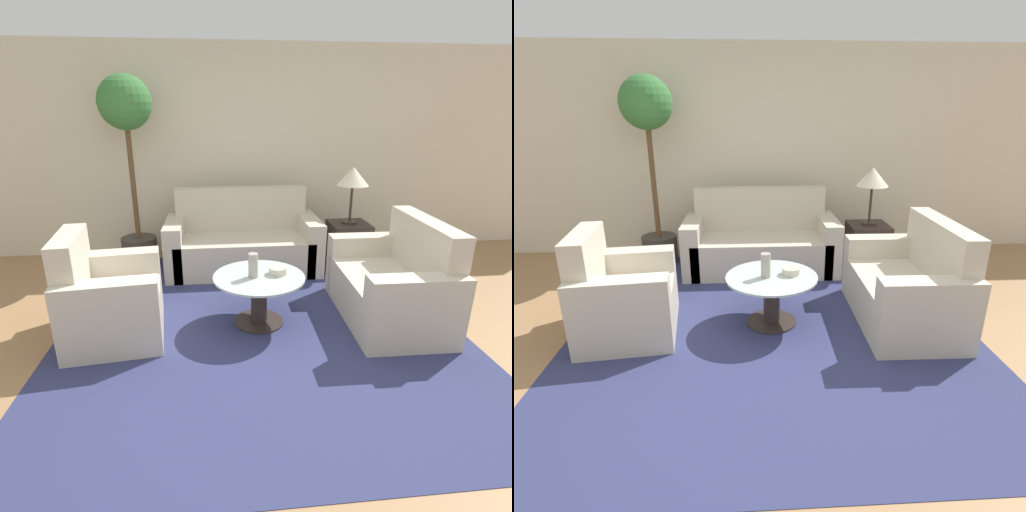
# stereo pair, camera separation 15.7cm
# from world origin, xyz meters

# --- Properties ---
(ground_plane) EXTENTS (14.00, 14.00, 0.00)m
(ground_plane) POSITION_xyz_m (0.00, 0.00, 0.00)
(ground_plane) COLOR #9E754C
(wall_back) EXTENTS (10.00, 0.06, 2.60)m
(wall_back) POSITION_xyz_m (0.00, 2.80, 1.30)
(wall_back) COLOR beige
(wall_back) RESTS_ON ground_plane
(rug) EXTENTS (3.45, 3.63, 0.01)m
(rug) POSITION_xyz_m (0.11, 0.68, 0.00)
(rug) COLOR navy
(rug) RESTS_ON ground_plane
(sofa_main) EXTENTS (1.78, 0.82, 0.94)m
(sofa_main) POSITION_xyz_m (0.06, 2.07, 0.30)
(sofa_main) COLOR beige
(sofa_main) RESTS_ON ground_plane
(armchair) EXTENTS (0.85, 0.97, 0.90)m
(armchair) POSITION_xyz_m (-1.18, 0.61, 0.30)
(armchair) COLOR beige
(armchair) RESTS_ON ground_plane
(loveseat) EXTENTS (0.80, 1.31, 0.92)m
(loveseat) POSITION_xyz_m (1.35, 0.67, 0.30)
(loveseat) COLOR beige
(loveseat) RESTS_ON ground_plane
(coffee_table) EXTENTS (0.80, 0.80, 0.45)m
(coffee_table) POSITION_xyz_m (0.11, 0.68, 0.29)
(coffee_table) COLOR #332823
(coffee_table) RESTS_ON ground_plane
(side_table) EXTENTS (0.46, 0.46, 0.54)m
(side_table) POSITION_xyz_m (1.34, 1.98, 0.27)
(side_table) COLOR #332823
(side_table) RESTS_ON ground_plane
(table_lamp) EXTENTS (0.37, 0.37, 0.66)m
(table_lamp) POSITION_xyz_m (1.34, 1.98, 1.08)
(table_lamp) COLOR #332823
(table_lamp) RESTS_ON side_table
(potted_plant) EXTENTS (0.59, 0.59, 2.19)m
(potted_plant) POSITION_xyz_m (-1.20, 2.32, 1.49)
(potted_plant) COLOR #3D3833
(potted_plant) RESTS_ON ground_plane
(vase) EXTENTS (0.08, 0.08, 0.21)m
(vase) POSITION_xyz_m (0.06, 0.66, 0.56)
(vase) COLOR #9E998E
(vase) RESTS_ON coffee_table
(bowl) EXTENTS (0.16, 0.16, 0.06)m
(bowl) POSITION_xyz_m (0.28, 0.70, 0.49)
(bowl) COLOR beige
(bowl) RESTS_ON coffee_table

